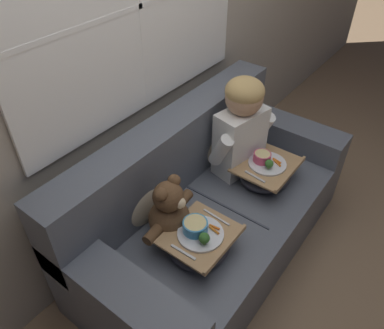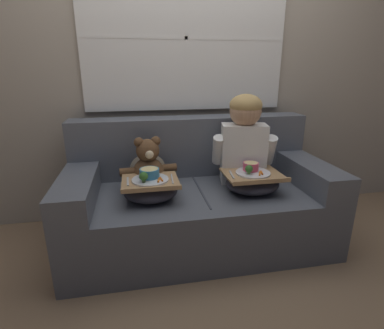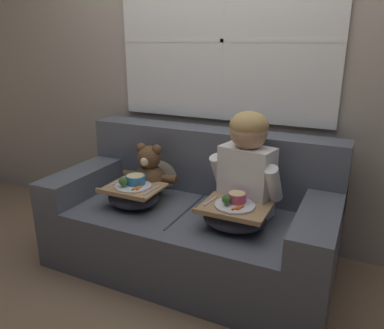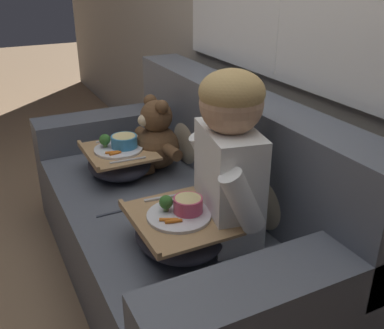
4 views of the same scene
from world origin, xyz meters
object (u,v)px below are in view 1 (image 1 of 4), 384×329
object	(u,v)px
teddy_bear	(170,213)
lap_tray_child	(266,171)
throw_pillow_behind_child	(215,137)
throw_pillow_behind_teddy	(142,196)
lap_tray_teddy	(200,241)
couch	(208,210)
child_figure	(242,123)

from	to	relation	value
teddy_bear	lap_tray_child	distance (m)	0.73
throw_pillow_behind_child	throw_pillow_behind_teddy	size ratio (longest dim) A/B	1.00
teddy_bear	lap_tray_teddy	xyz separation A→B (m)	(-0.00, -0.20, -0.08)
throw_pillow_behind_teddy	lap_tray_teddy	size ratio (longest dim) A/B	0.99
throw_pillow_behind_child	throw_pillow_behind_teddy	world-z (taller)	same
couch	lap_tray_teddy	size ratio (longest dim) A/B	5.08
couch	lap_tray_child	bearing A→B (deg)	-28.58
throw_pillow_behind_child	child_figure	distance (m)	0.27
throw_pillow_behind_teddy	throw_pillow_behind_child	bearing A→B (deg)	0.00
couch	throw_pillow_behind_teddy	xyz separation A→B (m)	(-0.35, 0.20, 0.27)
lap_tray_child	teddy_bear	bearing A→B (deg)	164.02
lap_tray_teddy	child_figure	bearing A→B (deg)	16.23
throw_pillow_behind_child	lap_tray_teddy	xyz separation A→B (m)	(-0.69, -0.39, -0.09)
throw_pillow_behind_teddy	lap_tray_teddy	bearing A→B (deg)	-90.08
teddy_bear	lap_tray_child	size ratio (longest dim) A/B	1.04
teddy_bear	child_figure	bearing A→B (deg)	0.33
couch	lap_tray_child	distance (m)	0.43
couch	throw_pillow_behind_teddy	bearing A→B (deg)	149.53
throw_pillow_behind_child	lap_tray_teddy	bearing A→B (deg)	-150.52
child_figure	teddy_bear	world-z (taller)	child_figure
teddy_bear	lap_tray_teddy	distance (m)	0.21
throw_pillow_behind_teddy	lap_tray_child	world-z (taller)	throw_pillow_behind_teddy
throw_pillow_behind_child	teddy_bear	size ratio (longest dim) A/B	0.89
child_figure	teddy_bear	xyz separation A→B (m)	(-0.69, -0.00, -0.20)
lap_tray_teddy	throw_pillow_behind_child	bearing A→B (deg)	29.48
couch	teddy_bear	size ratio (longest dim) A/B	4.55
throw_pillow_behind_teddy	lap_tray_teddy	xyz separation A→B (m)	(-0.00, -0.39, -0.09)
throw_pillow_behind_teddy	child_figure	xyz separation A→B (m)	(0.69, -0.19, 0.19)
couch	teddy_bear	bearing A→B (deg)	178.40
throw_pillow_behind_teddy	lap_tray_teddy	world-z (taller)	throw_pillow_behind_teddy
teddy_bear	lap_tray_child	xyz separation A→B (m)	(0.69, -0.20, -0.08)
throw_pillow_behind_teddy	lap_tray_child	xyz separation A→B (m)	(0.69, -0.39, -0.09)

